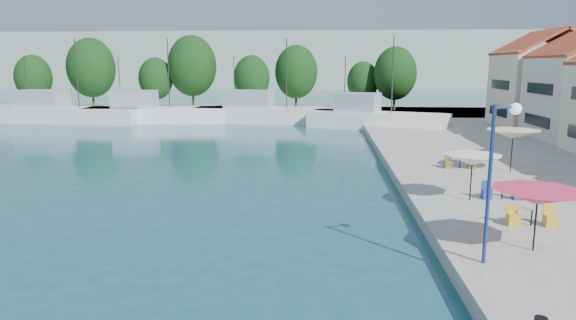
# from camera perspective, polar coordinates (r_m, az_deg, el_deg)

# --- Properties ---
(quay_far) EXTENTS (90.00, 16.00, 0.60)m
(quay_far) POSITION_cam_1_polar(r_m,az_deg,el_deg) (70.90, -4.00, 5.26)
(quay_far) COLOR gray
(quay_far) RESTS_ON ground
(hill_west) EXTENTS (180.00, 40.00, 16.00)m
(hill_west) POSITION_cam_1_polar(r_m,az_deg,el_deg) (166.01, -7.14, 10.87)
(hill_west) COLOR #9BA99E
(hill_west) RESTS_ON ground
(hill_east) EXTENTS (140.00, 40.00, 12.00)m
(hill_east) POSITION_cam_1_polar(r_m,az_deg,el_deg) (186.83, 16.08, 9.88)
(hill_east) COLOR #9BA99E
(hill_east) RESTS_ON ground
(building_06) EXTENTS (9.00, 8.80, 10.20)m
(building_06) POSITION_cam_1_polar(r_m,az_deg,el_deg) (58.27, 26.63, 8.17)
(building_06) COLOR beige
(building_06) RESTS_ON quay_right
(trawler_01) EXTENTS (19.93, 7.22, 10.20)m
(trawler_01) POSITION_cam_1_polar(r_m,az_deg,el_deg) (67.43, -23.89, 4.78)
(trawler_01) COLOR silver
(trawler_01) RESTS_ON ground
(trawler_02) EXTENTS (16.82, 5.91, 10.20)m
(trawler_02) POSITION_cam_1_polar(r_m,az_deg,el_deg) (63.50, -14.81, 5.03)
(trawler_02) COLOR white
(trawler_02) RESTS_ON ground
(trawler_03) EXTENTS (18.65, 7.08, 10.20)m
(trawler_03) POSITION_cam_1_polar(r_m,az_deg,el_deg) (61.08, -2.27, 5.16)
(trawler_03) COLOR white
(trawler_03) RESTS_ON ground
(trawler_04) EXTENTS (15.23, 8.91, 10.20)m
(trawler_04) POSITION_cam_1_polar(r_m,az_deg,el_deg) (55.77, 9.51, 4.51)
(trawler_04) COLOR white
(trawler_04) RESTS_ON ground
(tree_01) EXTENTS (5.15, 5.15, 7.62)m
(tree_01) POSITION_cam_1_polar(r_m,az_deg,el_deg) (83.48, -26.45, 8.22)
(tree_01) COLOR #3F2B19
(tree_01) RESTS_ON quay_far
(tree_02) EXTENTS (6.74, 6.74, 9.97)m
(tree_02) POSITION_cam_1_polar(r_m,az_deg,el_deg) (79.28, -21.03, 9.54)
(tree_02) COLOR #3F2B19
(tree_02) RESTS_ON quay_far
(tree_03) EXTENTS (4.90, 4.90, 7.26)m
(tree_03) POSITION_cam_1_polar(r_m,az_deg,el_deg) (78.06, -14.49, 8.74)
(tree_03) COLOR #3F2B19
(tree_03) RESTS_ON quay_far
(tree_04) EXTENTS (7.05, 7.05, 10.43)m
(tree_04) POSITION_cam_1_polar(r_m,az_deg,el_deg) (77.14, -10.61, 10.24)
(tree_04) COLOR #3F2B19
(tree_04) RESTS_ON quay_far
(tree_05) EXTENTS (5.07, 5.07, 7.51)m
(tree_05) POSITION_cam_1_polar(r_m,az_deg,el_deg) (72.58, -4.06, 9.05)
(tree_05) COLOR #3F2B19
(tree_05) RESTS_ON quay_far
(tree_06) EXTENTS (6.06, 6.06, 8.97)m
(tree_06) POSITION_cam_1_polar(r_m,az_deg,el_deg) (73.94, 0.91, 9.75)
(tree_06) COLOR #3F2B19
(tree_06) RESTS_ON quay_far
(tree_07) EXTENTS (4.51, 4.51, 6.68)m
(tree_07) POSITION_cam_1_polar(r_m,az_deg,el_deg) (74.82, 8.32, 8.64)
(tree_07) COLOR #3F2B19
(tree_07) RESTS_ON quay_far
(tree_08) EXTENTS (5.87, 5.87, 8.69)m
(tree_08) POSITION_cam_1_polar(r_m,az_deg,el_deg) (73.11, 11.82, 9.40)
(tree_08) COLOR #3F2B19
(tree_08) RESTS_ON quay_far
(umbrella_pink) EXTENTS (3.09, 3.09, 2.11)m
(umbrella_pink) POSITION_cam_1_polar(r_m,az_deg,el_deg) (18.91, 26.00, -3.72)
(umbrella_pink) COLOR black
(umbrella_pink) RESTS_ON quay_right
(umbrella_white) EXTENTS (2.67, 2.67, 2.16)m
(umbrella_white) POSITION_cam_1_polar(r_m,az_deg,el_deg) (24.81, 19.80, 0.01)
(umbrella_white) COLOR black
(umbrella_white) RESTS_ON quay_right
(umbrella_cream) EXTENTS (3.10, 3.10, 2.49)m
(umbrella_cream) POSITION_cam_1_polar(r_m,az_deg,el_deg) (32.39, 23.74, 2.66)
(umbrella_cream) COLOR black
(umbrella_cream) RESTS_ON quay_right
(cafe_table_01) EXTENTS (1.82, 0.70, 0.76)m
(cafe_table_01) POSITION_cam_1_polar(r_m,az_deg,el_deg) (22.17, 25.43, -5.91)
(cafe_table_01) COLOR black
(cafe_table_01) RESTS_ON quay_right
(cafe_table_02) EXTENTS (1.82, 0.70, 0.76)m
(cafe_table_02) POSITION_cam_1_polar(r_m,az_deg,el_deg) (25.92, 22.70, -3.42)
(cafe_table_02) COLOR black
(cafe_table_02) RESTS_ON quay_right
(cafe_table_03) EXTENTS (1.82, 0.70, 0.76)m
(cafe_table_03) POSITION_cam_1_polar(r_m,az_deg,el_deg) (32.71, 18.56, -0.39)
(cafe_table_03) COLOR black
(cafe_table_03) RESTS_ON quay_right
(street_lamp) EXTENTS (0.97, 0.56, 5.03)m
(street_lamp) POSITION_cam_1_polar(r_m,az_deg,el_deg) (16.98, 22.46, 0.63)
(street_lamp) COLOR navy
(street_lamp) RESTS_ON quay_right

